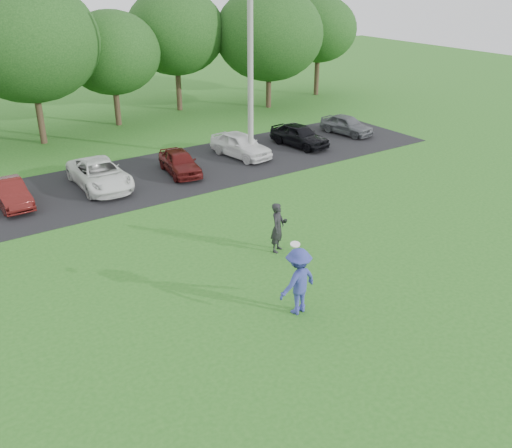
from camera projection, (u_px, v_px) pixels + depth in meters
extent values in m
plane|color=#26641C|center=(323.00, 305.00, 16.83)|extent=(100.00, 100.00, 0.00)
cube|color=black|center=(141.00, 179.00, 26.56)|extent=(32.00, 6.50, 0.03)
cylinder|color=gray|center=(250.00, 65.00, 27.31)|extent=(0.28, 0.28, 9.49)
imported|color=#323A8E|center=(298.00, 281.00, 16.09)|extent=(1.39, 0.92, 2.01)
cylinder|color=white|center=(295.00, 244.00, 15.37)|extent=(0.28, 0.27, 0.10)
imported|color=black|center=(278.00, 227.00, 19.63)|extent=(0.78, 0.71, 1.79)
cube|color=black|center=(285.00, 221.00, 19.48)|extent=(0.17, 0.16, 0.10)
imported|color=#4B1210|center=(10.00, 193.00, 23.45)|extent=(1.22, 3.31, 1.08)
imported|color=white|center=(100.00, 174.00, 25.37)|extent=(2.11, 4.38, 1.20)
imported|color=#521212|center=(180.00, 162.00, 27.03)|extent=(1.85, 3.52, 1.14)
imported|color=white|center=(241.00, 145.00, 29.39)|extent=(2.00, 3.87, 1.26)
imported|color=black|center=(300.00, 135.00, 31.10)|extent=(1.93, 3.75, 1.22)
imported|color=#5A5E62|center=(347.00, 125.00, 33.34)|extent=(1.82, 3.45, 1.12)
cylinder|color=#38281C|center=(41.00, 119.00, 31.42)|extent=(0.36, 0.36, 2.70)
ellipsoid|color=#214C19|center=(28.00, 41.00, 29.70)|extent=(7.42, 7.42, 6.31)
cylinder|color=#38281C|center=(117.00, 107.00, 35.15)|extent=(0.36, 0.36, 2.20)
ellipsoid|color=#214C19|center=(112.00, 53.00, 33.79)|extent=(5.76, 5.76, 4.90)
cylinder|color=#38281C|center=(179.00, 90.00, 38.67)|extent=(0.36, 0.36, 2.70)
ellipsoid|color=#214C19|center=(176.00, 32.00, 37.09)|extent=(6.50, 6.50, 5.53)
cylinder|color=#38281C|center=(269.00, 91.00, 39.51)|extent=(0.36, 0.36, 2.20)
ellipsoid|color=#214C19|center=(269.00, 34.00, 37.92)|extent=(7.24, 7.24, 6.15)
cylinder|color=#38281C|center=(317.00, 77.00, 43.29)|extent=(0.36, 0.36, 2.70)
ellipsoid|color=#214C19|center=(319.00, 29.00, 41.85)|extent=(5.58, 5.58, 4.74)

